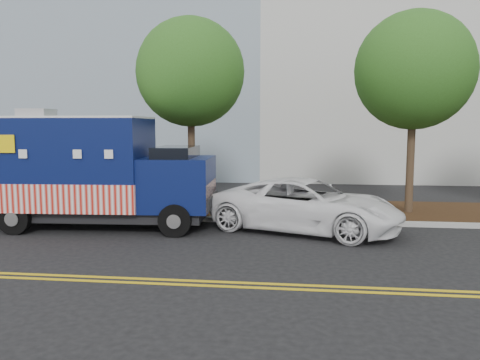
# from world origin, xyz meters

# --- Properties ---
(ground) EXTENTS (120.00, 120.00, 0.00)m
(ground) POSITION_xyz_m (0.00, 0.00, 0.00)
(ground) COLOR black
(ground) RESTS_ON ground
(curb) EXTENTS (120.00, 0.18, 0.15)m
(curb) POSITION_xyz_m (0.00, 1.40, 0.07)
(curb) COLOR #9E9E99
(curb) RESTS_ON ground
(mulch_strip) EXTENTS (120.00, 4.00, 0.15)m
(mulch_strip) POSITION_xyz_m (0.00, 3.50, 0.07)
(mulch_strip) COLOR black
(mulch_strip) RESTS_ON ground
(centerline_near) EXTENTS (120.00, 0.10, 0.01)m
(centerline_near) POSITION_xyz_m (0.00, -4.45, 0.01)
(centerline_near) COLOR gold
(centerline_near) RESTS_ON ground
(centerline_far) EXTENTS (120.00, 0.10, 0.01)m
(centerline_far) POSITION_xyz_m (0.00, -4.70, 0.01)
(centerline_far) COLOR gold
(centerline_far) RESTS_ON ground
(tree_b) EXTENTS (3.90, 3.90, 6.97)m
(tree_b) POSITION_xyz_m (0.15, 3.48, 5.00)
(tree_b) COLOR #38281C
(tree_b) RESTS_ON ground
(tree_c) EXTENTS (3.93, 3.93, 6.89)m
(tree_c) POSITION_xyz_m (7.83, 3.12, 4.92)
(tree_c) COLOR #38281C
(tree_c) RESTS_ON ground
(sign_post) EXTENTS (0.06, 0.06, 2.40)m
(sign_post) POSITION_xyz_m (-4.24, 1.69, 1.20)
(sign_post) COLOR #473828
(sign_post) RESTS_ON ground
(food_truck) EXTENTS (6.97, 2.94, 3.60)m
(food_truck) POSITION_xyz_m (-2.25, 0.19, 1.63)
(food_truck) COLOR black
(food_truck) RESTS_ON ground
(white_car) EXTENTS (6.12, 4.31, 1.55)m
(white_car) POSITION_xyz_m (4.28, 0.40, 0.77)
(white_car) COLOR white
(white_car) RESTS_ON ground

